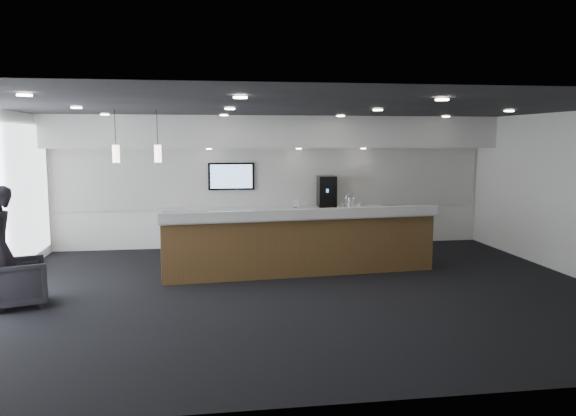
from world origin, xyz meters
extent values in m
plane|color=black|center=(0.00, 0.00, 0.00)|extent=(10.00, 10.00, 0.00)
cube|color=black|center=(0.00, 0.00, 3.00)|extent=(10.00, 8.00, 0.02)
cube|color=white|center=(0.00, 4.00, 1.50)|extent=(10.00, 0.02, 3.00)
cube|color=silver|center=(0.00, 3.55, 2.65)|extent=(10.00, 0.90, 0.70)
cube|color=silver|center=(0.00, 3.97, 1.60)|extent=(9.80, 0.06, 1.40)
cube|color=#9DA0A5|center=(0.00, 3.64, 0.45)|extent=(5.00, 0.60, 0.90)
cube|color=silver|center=(0.00, 3.64, 0.93)|extent=(5.06, 0.66, 0.05)
cylinder|color=silver|center=(-2.00, 3.32, 0.50)|extent=(0.60, 0.02, 0.02)
cylinder|color=silver|center=(-1.00, 3.32, 0.50)|extent=(0.60, 0.02, 0.02)
cylinder|color=silver|center=(0.00, 3.32, 0.50)|extent=(0.60, 0.02, 0.02)
cylinder|color=silver|center=(1.00, 3.32, 0.50)|extent=(0.60, 0.02, 0.02)
cylinder|color=silver|center=(2.00, 3.32, 0.50)|extent=(0.60, 0.02, 0.02)
cube|color=black|center=(-1.00, 3.91, 1.65)|extent=(1.05, 0.07, 0.62)
cube|color=#2E66B8|center=(-1.00, 3.87, 1.65)|extent=(0.95, 0.01, 0.54)
cylinder|color=#FFE7C6|center=(-2.40, 0.80, 2.25)|extent=(0.12, 0.12, 0.30)
cylinder|color=#FFE7C6|center=(-3.10, 0.80, 2.25)|extent=(0.12, 0.12, 0.30)
cube|color=brown|center=(0.13, 1.22, 0.53)|extent=(5.12, 1.14, 1.05)
cube|color=silver|center=(0.13, 1.22, 1.08)|extent=(5.20, 1.23, 0.06)
cube|color=silver|center=(0.16, 0.83, 1.17)|extent=(5.15, 0.56, 0.18)
cylinder|color=silver|center=(1.12, 1.41, 1.25)|extent=(0.04, 0.04, 0.28)
torus|color=silver|center=(1.12, 1.35, 1.39)|extent=(0.19, 0.05, 0.19)
cube|color=black|center=(1.17, 3.63, 1.30)|extent=(0.42, 0.47, 0.71)
cube|color=silver|center=(1.17, 3.38, 0.96)|extent=(0.25, 0.12, 0.02)
cube|color=silver|center=(0.44, 3.53, 1.05)|extent=(0.14, 0.06, 0.19)
cube|color=silver|center=(1.24, 3.55, 1.05)|extent=(0.16, 0.06, 0.21)
imported|color=black|center=(-4.40, -0.21, 0.36)|extent=(0.99, 0.97, 0.72)
imported|color=white|center=(1.90, 3.50, 0.99)|extent=(0.09, 0.09, 0.08)
imported|color=white|center=(1.76, 3.50, 0.99)|extent=(0.13, 0.13, 0.08)
imported|color=white|center=(1.62, 3.50, 0.99)|extent=(0.11, 0.11, 0.08)
imported|color=white|center=(1.48, 3.50, 0.99)|extent=(0.12, 0.12, 0.08)
imported|color=white|center=(1.34, 3.50, 0.99)|extent=(0.12, 0.12, 0.08)
imported|color=white|center=(1.20, 3.50, 0.99)|extent=(0.10, 0.10, 0.08)
camera|label=1|loc=(-1.63, -8.93, 2.51)|focal=35.00mm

